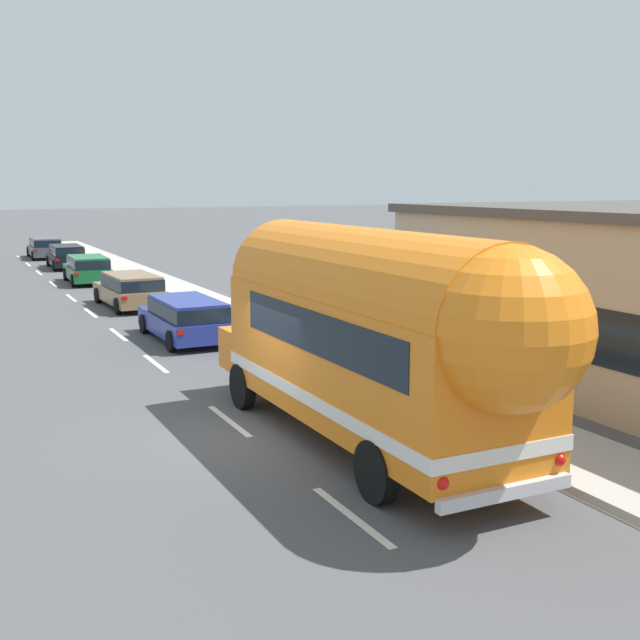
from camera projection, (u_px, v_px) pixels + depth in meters
name	position (u px, v px, depth m)	size (l,w,h in m)	color
ground_plane	(249.00, 437.00, 15.48)	(300.00, 300.00, 0.00)	#4C4C4F
lane_markings	(185.00, 325.00, 27.73)	(3.67, 80.00, 0.01)	silver
sidewalk_slab	(272.00, 330.00, 26.35)	(2.34, 90.00, 0.15)	#ADA89E
painted_bus	(378.00, 330.00, 14.16)	(2.62, 10.39, 4.12)	orange
car_lead	(186.00, 316.00, 24.78)	(1.94, 4.67, 1.37)	navy
car_second	(130.00, 288.00, 31.49)	(2.09, 4.82, 1.37)	olive
car_third	(88.00, 268.00, 39.20)	(2.04, 4.47, 1.37)	#196633
car_fourth	(66.00, 255.00, 46.19)	(1.96, 4.55, 1.37)	black
car_fifth	(45.00, 246.00, 52.53)	(2.04, 4.72, 1.37)	#474C51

